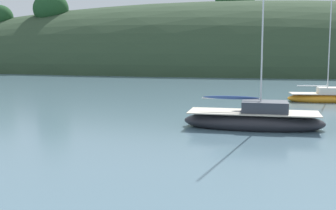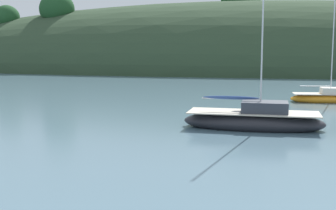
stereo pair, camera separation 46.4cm
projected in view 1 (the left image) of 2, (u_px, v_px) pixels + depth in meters
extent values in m
ellipsoid|color=#2D422B|center=(233.00, 71.00, 84.40)|extent=(150.00, 36.00, 25.67)
ellipsoid|color=#1E4723|center=(51.00, 9.00, 84.27)|extent=(6.66, 6.05, 6.05)
ellipsoid|color=#1E4723|center=(235.00, 2.00, 84.68)|extent=(7.41, 6.73, 6.73)
ellipsoid|color=#1E4723|center=(0.00, 17.00, 87.14)|extent=(5.21, 4.74, 4.74)
ellipsoid|color=#232328|center=(253.00, 122.00, 25.79)|extent=(7.96, 2.74, 1.27)
cube|color=beige|center=(253.00, 112.00, 25.72)|extent=(7.32, 2.52, 0.06)
cube|color=#333842|center=(265.00, 107.00, 25.54)|extent=(2.55, 1.77, 0.65)
cylinder|color=silver|center=(263.00, 17.00, 24.95)|extent=(0.09, 0.09, 10.63)
cylinder|color=silver|center=(231.00, 98.00, 25.88)|extent=(3.34, 0.08, 0.07)
ellipsoid|color=#2D4784|center=(231.00, 98.00, 25.87)|extent=(3.21, 0.21, 0.20)
ellipsoid|color=orange|center=(323.00, 99.00, 38.12)|extent=(6.14, 2.64, 0.95)
cube|color=beige|center=(324.00, 94.00, 38.06)|extent=(5.65, 2.43, 0.06)
cube|color=silver|center=(330.00, 91.00, 37.98)|extent=(2.04, 1.51, 0.53)
cylinder|color=silver|center=(329.00, 47.00, 37.53)|extent=(0.09, 0.09, 7.77)
cylinder|color=silver|center=(312.00, 86.00, 38.07)|extent=(2.50, 0.33, 0.07)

